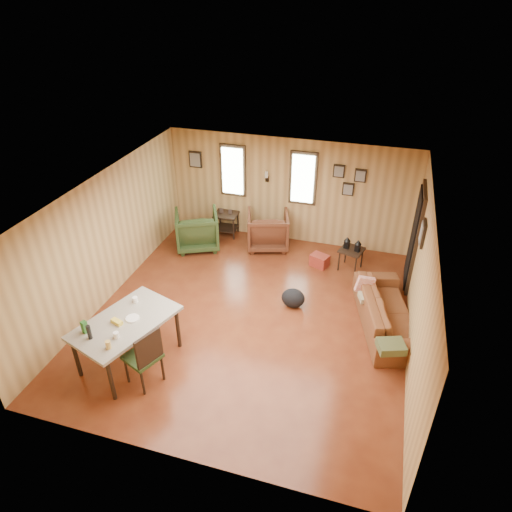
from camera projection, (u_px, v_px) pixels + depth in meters
The scene contains 11 objects.
room at pixel (263, 254), 7.86m from camera, with size 5.54×6.04×2.44m.
sofa at pixel (388, 307), 7.88m from camera, with size 2.12×0.62×0.83m, color brown.
recliner_brown at pixel (268, 228), 10.21m from camera, with size 0.90×0.84×0.92m, color #542B19.
recliner_green at pixel (197, 228), 10.19m from camera, with size 0.92×0.86×0.95m, color #2D401D.
end_table at pixel (227, 220), 10.72m from camera, with size 0.56×0.51×0.68m.
side_table at pixel (352, 248), 9.39m from camera, with size 0.56×0.56×0.73m.
cooler at pixel (320, 261), 9.68m from camera, with size 0.44×0.38×0.26m.
backpack at pixel (293, 298), 8.46m from camera, with size 0.48×0.39×0.38m.
sofa_pillows at pixel (378, 316), 7.52m from camera, with size 0.96×1.74×0.36m.
dining_table at pixel (125, 325), 6.98m from camera, with size 1.41×1.80×1.04m.
dining_chair at pixel (145, 355), 6.65m from camera, with size 0.61×0.61×1.03m.
Camera 1 is at (1.95, -6.19, 5.31)m, focal length 32.00 mm.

